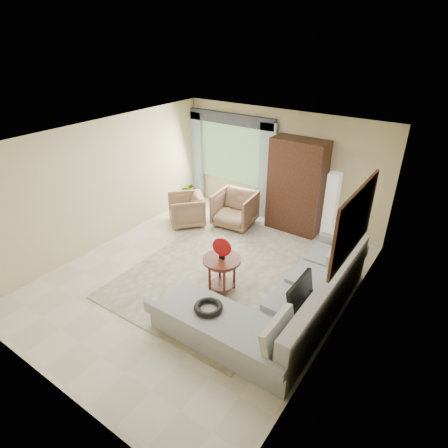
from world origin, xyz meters
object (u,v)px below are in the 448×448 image
Objects in this scene: armchair_right at (235,209)px; potted_plant at (190,192)px; floor_lamp at (331,206)px; sectional_sofa at (285,306)px; armchair_left at (186,210)px; tv_screen at (300,294)px; armoire at (297,186)px; coffee_table at (222,274)px.

potted_plant is at bearing 157.78° from armchair_right.
armchair_right is 2.15m from floor_lamp.
sectional_sofa is 4.34× the size of armchair_left.
sectional_sofa is 3.79m from armchair_left.
sectional_sofa is at bearing -49.68° from armchair_right.
sectional_sofa is 3.86× the size of armchair_right.
armchair_left is 0.89× the size of armchair_right.
tv_screen is 5.31m from potted_plant.
armoire is (2.94, 0.14, 0.79)m from potted_plant.
tv_screen is 1.41× the size of potted_plant.
sectional_sofa is at bearing 16.20° from armchair_left.
tv_screen is at bearing -32.88° from potted_plant.
armoire is (-1.50, 3.02, 0.33)m from tv_screen.
armchair_right is at bearing 74.30° from armchair_left.
armoire reaches higher than coffee_table.
sectional_sofa is 5.22× the size of coffee_table.
floor_lamp reaches higher than armchair_left.
tv_screen is 3.38m from armoire.
armchair_right is at bearing -161.16° from floor_lamp.
sectional_sofa is 2.31× the size of floor_lamp.
armoire reaches higher than armchair_left.
armchair_right is at bearing -152.64° from armoire.
coffee_table is at bearing 5.60° from armchair_left.
potted_plant is 0.25× the size of armoire.
armchair_left is 2.58m from armoire.
coffee_table is 3.03m from floor_lamp.
tv_screen is 0.93× the size of armchair_left.
tv_screen is 1.58m from coffee_table.
tv_screen is at bearing -7.08° from coffee_table.
armchair_left is 1.52× the size of potted_plant.
coffee_table is 0.44× the size of floor_lamp.
armchair_left is 0.38× the size of armoire.
potted_plant is at bearing 147.12° from tv_screen.
floor_lamp is (2.01, 0.69, 0.34)m from armchair_right.
tv_screen reaches higher than sectional_sofa.
coffee_table is at bearing 172.92° from tv_screen.
floor_lamp is (-0.70, 3.08, 0.03)m from tv_screen.
floor_lamp is at bearing 4.29° from armoire.
armchair_right is at bearing 137.05° from sectional_sofa.
armchair_left is at bearing 143.21° from coffee_table.
armoire reaches higher than potted_plant.
armchair_left is at bearing -154.83° from armchair_right.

